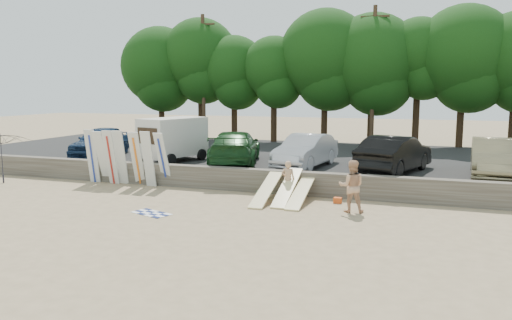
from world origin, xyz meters
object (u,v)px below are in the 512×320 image
object	(u,v)px
beach_umbrella	(3,158)
car_1	(235,147)
car_2	(306,151)
beachgoer_b	(352,186)
cooler	(262,194)
car_3	(394,154)
box_trailer	(173,137)
car_0	(100,141)
car_4	(493,158)
beachgoer_a	(288,180)

from	to	relation	value
beach_umbrella	car_1	bearing A→B (deg)	27.74
car_2	beachgoer_b	distance (m)	6.26
cooler	car_2	bearing A→B (deg)	82.06
car_3	box_trailer	bearing A→B (deg)	17.97
box_trailer	beachgoer_b	size ratio (longest dim) A/B	2.04
box_trailer	car_0	bearing A→B (deg)	-168.62
car_1	beach_umbrella	world-z (taller)	beach_umbrella
car_2	cooler	bearing A→B (deg)	-91.22
box_trailer	car_0	size ratio (longest dim) A/B	0.79
box_trailer	car_1	distance (m)	3.37
car_1	car_0	bearing A→B (deg)	-15.39
car_3	car_4	size ratio (longest dim) A/B	1.02
car_0	beach_umbrella	world-z (taller)	beach_umbrella
car_4	car_1	bearing A→B (deg)	-176.39
car_2	box_trailer	bearing A→B (deg)	-168.30
box_trailer	cooler	bearing A→B (deg)	-17.01
car_2	car_4	distance (m)	8.25
car_3	beachgoer_b	world-z (taller)	car_3
beachgoer_b	car_1	bearing A→B (deg)	-49.85
beachgoer_a	car_3	bearing A→B (deg)	-139.60
car_1	cooler	distance (m)	5.39
beachgoer_a	beach_umbrella	distance (m)	13.73
beachgoer_b	beach_umbrella	size ratio (longest dim) A/B	0.71
box_trailer	car_4	distance (m)	15.25
beach_umbrella	car_4	bearing A→B (deg)	13.33
beachgoer_a	box_trailer	bearing A→B (deg)	-30.39
cooler	beachgoer_b	bearing A→B (deg)	-14.47
box_trailer	beachgoer_a	size ratio (longest dim) A/B	2.49
car_4	beachgoer_a	world-z (taller)	car_4
car_2	beachgoer_b	bearing A→B (deg)	-52.36
beachgoer_a	car_2	bearing A→B (deg)	-90.07
car_4	beachgoer_b	distance (m)	7.60
beachgoer_b	beach_umbrella	distance (m)	16.46
car_4	beachgoer_b	bearing A→B (deg)	-130.26
car_2	beach_umbrella	bearing A→B (deg)	-150.26
car_0	car_3	bearing A→B (deg)	-13.85
beachgoer_a	beachgoer_b	size ratio (longest dim) A/B	0.82
cooler	car_3	bearing A→B (deg)	41.56
car_2	cooler	world-z (taller)	car_2
car_2	beach_umbrella	distance (m)	14.40
car_4	cooler	bearing A→B (deg)	-150.71
box_trailer	beachgoer_a	world-z (taller)	box_trailer
box_trailer	car_1	xyz separation A→B (m)	(3.32, 0.35, -0.45)
car_1	car_3	xyz separation A→B (m)	(7.83, -0.28, 0.02)
box_trailer	beach_umbrella	xyz separation A→B (m)	(-6.46, -4.79, -0.76)
car_1	beachgoer_b	bearing A→B (deg)	125.33
car_2	car_4	world-z (taller)	car_4
car_1	beachgoer_b	distance (m)	8.64
car_3	car_2	bearing A→B (deg)	13.74
box_trailer	beach_umbrella	world-z (taller)	box_trailer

